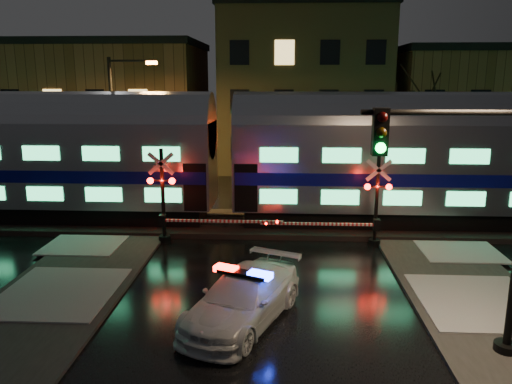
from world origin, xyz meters
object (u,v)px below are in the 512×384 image
crossing_signal_right (367,210)px  streetlight (118,121)px  crossing_signal_left (171,205)px  traffic_light (478,224)px  police_car (243,298)px

crossing_signal_right → streetlight: size_ratio=0.68×
crossing_signal_left → traffic_light: 12.36m
police_car → crossing_signal_right: crossing_signal_right is taller
police_car → crossing_signal_right: 8.11m
crossing_signal_left → police_car: bearing=-62.6°
police_car → streetlight: size_ratio=0.68×
police_car → crossing_signal_left: size_ratio=0.94×
police_car → traffic_light: size_ratio=0.82×
crossing_signal_right → streetlight: (-12.25, 6.70, 2.96)m
crossing_signal_left → traffic_light: traffic_light is taller
crossing_signal_right → crossing_signal_left: (-7.99, 0.01, 0.10)m
traffic_light → streetlight: bearing=118.5°
crossing_signal_left → traffic_light: size_ratio=0.87×
crossing_signal_left → streetlight: 8.44m
police_car → crossing_signal_left: 7.59m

